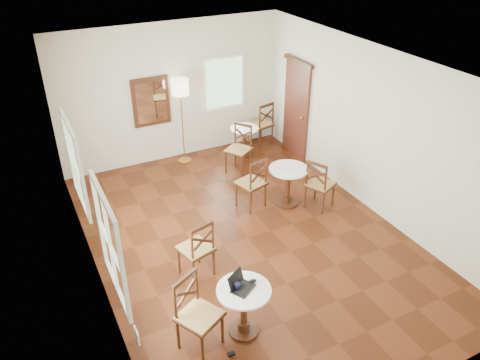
% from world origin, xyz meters
% --- Properties ---
extents(ground, '(7.00, 7.00, 0.00)m').
position_xyz_m(ground, '(0.00, 0.00, 0.00)').
color(ground, '#4E210D').
rests_on(ground, ground).
extents(room_shell, '(5.02, 7.02, 3.01)m').
position_xyz_m(room_shell, '(-0.06, 0.27, 1.89)').
color(room_shell, beige).
rests_on(room_shell, ground).
extents(cafe_table_near, '(0.71, 0.71, 0.75)m').
position_xyz_m(cafe_table_near, '(-1.02, -1.81, 0.46)').
color(cafe_table_near, '#412110').
rests_on(cafe_table_near, ground).
extents(cafe_table_mid, '(0.73, 0.73, 0.78)m').
position_xyz_m(cafe_table_mid, '(1.17, 0.61, 0.48)').
color(cafe_table_mid, '#412110').
rests_on(cafe_table_mid, ground).
extents(cafe_table_back, '(0.64, 0.64, 0.68)m').
position_xyz_m(cafe_table_back, '(1.39, 2.81, 0.42)').
color(cafe_table_back, '#412110').
rests_on(cafe_table_back, ground).
extents(chair_near_a, '(0.57, 0.57, 1.01)m').
position_xyz_m(chair_near_a, '(-1.13, -0.48, 0.50)').
color(chair_near_a, '#412110').
rests_on(chair_near_a, ground).
extents(chair_near_b, '(0.66, 0.66, 1.07)m').
position_xyz_m(chair_near_b, '(-1.63, -1.74, 0.53)').
color(chair_near_b, '#412110').
rests_on(chair_near_b, ground).
extents(chair_mid_a, '(0.58, 0.58, 1.03)m').
position_xyz_m(chair_mid_a, '(0.53, 0.85, 0.51)').
color(chair_mid_a, '#412110').
rests_on(chair_mid_a, ground).
extents(chair_mid_b, '(0.62, 0.62, 1.01)m').
position_xyz_m(chair_mid_b, '(1.63, 0.26, 0.50)').
color(chair_mid_b, '#412110').
rests_on(chair_mid_b, ground).
extents(chair_back_a, '(0.59, 0.59, 1.07)m').
position_xyz_m(chair_back_a, '(2.00, 3.13, 0.53)').
color(chair_back_a, '#412110').
rests_on(chair_back_a, ground).
extents(chair_back_b, '(0.66, 0.66, 1.03)m').
position_xyz_m(chair_back_b, '(0.95, 2.22, 0.51)').
color(chair_back_b, '#412110').
rests_on(chair_back_b, ground).
extents(floor_lamp, '(0.37, 0.37, 1.90)m').
position_xyz_m(floor_lamp, '(0.05, 3.15, 1.61)').
color(floor_lamp, '#BF8C3F').
rests_on(floor_lamp, ground).
extents(laptop, '(0.38, 0.37, 0.21)m').
position_xyz_m(laptop, '(-1.05, -1.76, 0.80)').
color(laptop, black).
rests_on(laptop, cafe_table_near).
extents(mouse, '(0.12, 0.10, 0.04)m').
position_xyz_m(mouse, '(-0.85, -1.74, 0.77)').
color(mouse, black).
rests_on(mouse, cafe_table_near).
extents(navy_mug, '(0.12, 0.08, 0.10)m').
position_xyz_m(navy_mug, '(-1.09, -1.77, 0.80)').
color(navy_mug, '#101437').
rests_on(navy_mug, cafe_table_near).
extents(water_glass, '(0.06, 0.06, 0.10)m').
position_xyz_m(water_glass, '(-1.01, -1.77, 0.80)').
color(water_glass, white).
rests_on(water_glass, cafe_table_near).
extents(power_adapter, '(0.09, 0.06, 0.04)m').
position_xyz_m(power_adapter, '(-1.34, -2.09, 0.02)').
color(power_adapter, black).
rests_on(power_adapter, ground).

